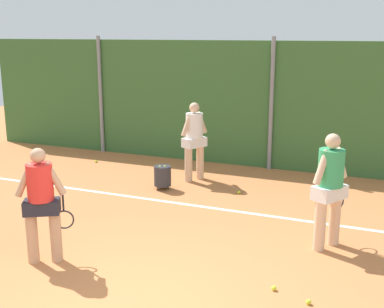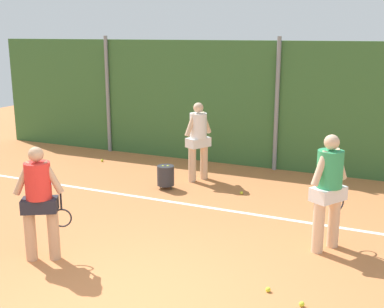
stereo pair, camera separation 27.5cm
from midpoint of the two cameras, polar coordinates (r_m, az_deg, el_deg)
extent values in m
plane|color=#C67542|center=(7.90, 1.35, -10.22)|extent=(27.18, 27.18, 0.00)
cube|color=#386633|center=(11.98, 10.59, 5.44)|extent=(16.26, 0.25, 3.04)
cylinder|color=gray|center=(13.70, -9.11, 6.75)|extent=(0.10, 0.10, 3.13)
cylinder|color=gray|center=(11.81, 10.40, 5.57)|extent=(0.10, 0.10, 3.13)
cube|color=white|center=(9.27, 5.20, -6.52)|extent=(11.88, 0.10, 0.01)
cylinder|color=tan|center=(7.54, -17.11, -9.02)|extent=(0.16, 0.16, 0.74)
cylinder|color=tan|center=(7.48, -14.61, -9.03)|extent=(0.16, 0.16, 0.74)
cube|color=#23232D|center=(7.35, -16.10, -5.66)|extent=(0.57, 0.50, 0.20)
cylinder|color=red|center=(7.24, -16.29, -2.97)|extent=(0.36, 0.36, 0.52)
sphere|color=tan|center=(7.14, -16.50, -0.05)|extent=(0.21, 0.21, 0.21)
cylinder|color=tan|center=(7.27, -17.91, -2.69)|extent=(0.28, 0.20, 0.50)
cylinder|color=tan|center=(7.19, -14.71, -2.64)|extent=(0.28, 0.20, 0.50)
cylinder|color=black|center=(7.33, -13.83, -5.21)|extent=(0.03, 0.03, 0.28)
torus|color=#26262B|center=(7.42, -13.71, -7.18)|extent=(0.26, 0.16, 0.28)
cylinder|color=beige|center=(7.73, 15.34, -8.16)|extent=(0.17, 0.17, 0.78)
cylinder|color=beige|center=(7.98, 16.96, -7.55)|extent=(0.17, 0.17, 0.78)
cube|color=white|center=(7.69, 16.41, -4.42)|extent=(0.53, 0.60, 0.21)
cylinder|color=#339E60|center=(7.58, 16.61, -1.67)|extent=(0.38, 0.38, 0.56)
sphere|color=beige|center=(7.49, 16.82, 1.30)|extent=(0.23, 0.23, 0.23)
cylinder|color=beige|center=(7.41, 15.57, -1.62)|extent=(0.22, 0.29, 0.53)
cylinder|color=beige|center=(7.74, 17.64, -1.11)|extent=(0.22, 0.29, 0.53)
cylinder|color=black|center=(7.93, 17.54, -3.56)|extent=(0.03, 0.03, 0.28)
torus|color=#26262B|center=(8.01, 17.40, -5.41)|extent=(0.17, 0.26, 0.28)
cylinder|color=beige|center=(10.90, 0.75, -1.24)|extent=(0.17, 0.17, 0.76)
cylinder|color=beige|center=(11.11, 2.10, -0.96)|extent=(0.17, 0.17, 0.76)
cube|color=white|center=(10.89, 1.45, 1.36)|extent=(0.50, 0.59, 0.20)
cylinder|color=white|center=(10.82, 1.46, 3.29)|extent=(0.37, 0.37, 0.54)
sphere|color=beige|center=(10.75, 1.47, 5.35)|extent=(0.22, 0.22, 0.22)
cylinder|color=beige|center=(10.68, 0.59, 3.38)|extent=(0.20, 0.29, 0.52)
cylinder|color=beige|center=(10.95, 2.31, 3.63)|extent=(0.20, 0.29, 0.52)
cylinder|color=#2D2D33|center=(10.42, -2.30, -2.49)|extent=(0.36, 0.36, 0.42)
cylinder|color=#2D2D33|center=(10.44, -1.67, -3.89)|extent=(0.02, 0.02, 0.08)
cylinder|color=#2D2D33|center=(10.55, -2.90, -3.71)|extent=(0.02, 0.02, 0.08)
cylinder|color=#2D2D33|center=(10.61, -1.98, -3.61)|extent=(0.02, 0.02, 0.08)
sphere|color=#CCDB33|center=(10.38, -2.04, -1.47)|extent=(0.07, 0.07, 0.07)
sphere|color=#CCDB33|center=(10.38, -2.61, -1.48)|extent=(0.07, 0.07, 0.07)
sphere|color=#CCDB33|center=(6.40, 13.79, -16.45)|extent=(0.07, 0.07, 0.07)
sphere|color=#CCDB33|center=(6.63, 9.98, -15.13)|extent=(0.07, 0.07, 0.07)
sphere|color=#CCDB33|center=(11.92, -15.81, -2.20)|extent=(0.07, 0.07, 0.07)
sphere|color=#CCDB33|center=(12.84, -9.71, -0.73)|extent=(0.07, 0.07, 0.07)
sphere|color=#CCDB33|center=(10.19, 6.50, -4.47)|extent=(0.07, 0.07, 0.07)
camera|label=1|loc=(0.14, -89.05, 0.23)|focal=46.31mm
camera|label=2|loc=(0.14, 90.95, -0.23)|focal=46.31mm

